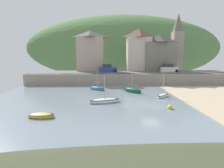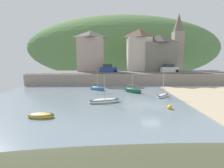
# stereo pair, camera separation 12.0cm
# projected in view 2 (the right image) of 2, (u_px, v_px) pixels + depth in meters

# --- Properties ---
(ground) EXTENTS (48.00, 41.00, 0.61)m
(ground) POSITION_uv_depth(u_px,v_px,m) (197.00, 135.00, 14.56)
(ground) COLOR slate
(quay_seawall) EXTENTS (48.00, 9.40, 2.40)m
(quay_seawall) POSITION_uv_depth(u_px,v_px,m) (133.00, 78.00, 41.03)
(quay_seawall) COLOR gray
(quay_seawall) RESTS_ON ground
(hillside_backdrop) EXTENTS (80.00, 44.00, 26.25)m
(hillside_backdrop) POSITION_uv_depth(u_px,v_px,m) (124.00, 48.00, 76.98)
(hillside_backdrop) COLOR #537942
(hillside_backdrop) RESTS_ON ground
(waterfront_building_left) EXTENTS (6.92, 5.93, 10.36)m
(waterfront_building_left) POSITION_uv_depth(u_px,v_px,m) (91.00, 51.00, 47.37)
(waterfront_building_left) COLOR tan
(waterfront_building_left) RESTS_ON ground
(waterfront_building_centre) EXTENTS (6.41, 4.89, 10.86)m
(waterfront_building_centre) POSITION_uv_depth(u_px,v_px,m) (139.00, 49.00, 47.62)
(waterfront_building_centre) COLOR beige
(waterfront_building_centre) RESTS_ON ground
(waterfront_building_right) EXTENTS (8.04, 6.18, 9.36)m
(waterfront_building_right) POSITION_uv_depth(u_px,v_px,m) (159.00, 52.00, 47.86)
(waterfront_building_right) COLOR slate
(waterfront_building_right) RESTS_ON ground
(church_with_spire) EXTENTS (3.00, 3.00, 15.62)m
(church_with_spire) POSITION_uv_depth(u_px,v_px,m) (178.00, 41.00, 51.42)
(church_with_spire) COLOR gray
(church_with_spire) RESTS_ON ground
(motorboat_with_cabin) EXTENTS (3.38, 2.60, 3.84)m
(motorboat_with_cabin) POSITION_uv_depth(u_px,v_px,m) (97.00, 88.00, 34.08)
(motorboat_with_cabin) COLOR teal
(motorboat_with_cabin) RESTS_ON ground
(sailboat_tall_mast) EXTENTS (2.89, 2.98, 3.99)m
(sailboat_tall_mast) POSITION_uv_depth(u_px,v_px,m) (163.00, 96.00, 28.43)
(sailboat_tall_mast) COLOR white
(sailboat_tall_mast) RESTS_ON ground
(rowboat_small_beached) EXTENTS (3.56, 3.74, 4.22)m
(rowboat_small_beached) POSITION_uv_depth(u_px,v_px,m) (132.00, 90.00, 32.16)
(rowboat_small_beached) COLOR #125932
(rowboat_small_beached) RESTS_ON ground
(sailboat_nearest_shore) EXTENTS (2.99, 1.48, 0.65)m
(sailboat_nearest_shore) POSITION_uv_depth(u_px,v_px,m) (41.00, 116.00, 19.20)
(sailboat_nearest_shore) COLOR gold
(sailboat_nearest_shore) RESTS_ON ground
(fishing_boat_green) EXTENTS (4.61, 2.35, 3.91)m
(fishing_boat_green) POSITION_uv_depth(u_px,v_px,m) (104.00, 101.00, 25.05)
(fishing_boat_green) COLOR white
(fishing_boat_green) RESTS_ON ground
(parked_car_near_slipway) EXTENTS (4.24, 2.09, 1.95)m
(parked_car_near_slipway) POSITION_uv_depth(u_px,v_px,m) (108.00, 69.00, 43.76)
(parked_car_near_slipway) COLOR navy
(parked_car_near_slipway) RESTS_ON ground
(parked_car_by_wall) EXTENTS (4.19, 1.94, 1.95)m
(parked_car_by_wall) POSITION_uv_depth(u_px,v_px,m) (169.00, 69.00, 44.10)
(parked_car_by_wall) COLOR silver
(parked_car_by_wall) RESTS_ON ground
(mooring_buoy) EXTENTS (0.62, 0.62, 0.62)m
(mooring_buoy) POSITION_uv_depth(u_px,v_px,m) (170.00, 107.00, 22.20)
(mooring_buoy) COLOR yellow
(mooring_buoy) RESTS_ON ground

